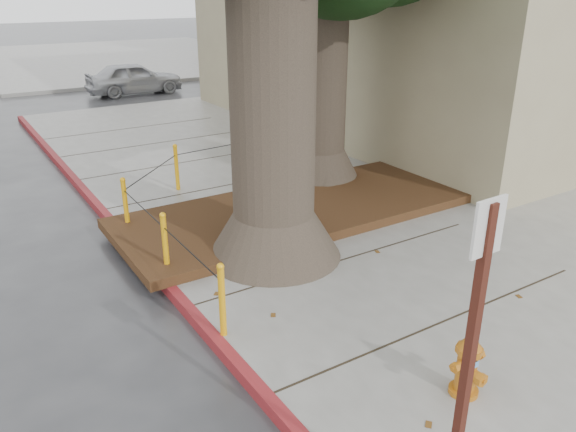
{
  "coord_description": "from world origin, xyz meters",
  "views": [
    {
      "loc": [
        -4.26,
        -3.94,
        3.97
      ],
      "look_at": [
        -0.52,
        1.96,
        1.1
      ],
      "focal_mm": 35.0,
      "sensor_mm": 36.0,
      "label": 1
    }
  ],
  "objects_px": {
    "signpost": "(468,362)",
    "car_red": "(291,64)",
    "fire_hydrant": "(467,365)",
    "car_silver": "(134,78)"
  },
  "relations": [
    {
      "from": "signpost",
      "to": "car_silver",
      "type": "relative_size",
      "value": 0.73
    },
    {
      "from": "fire_hydrant",
      "to": "car_red",
      "type": "relative_size",
      "value": 0.2
    },
    {
      "from": "fire_hydrant",
      "to": "car_silver",
      "type": "relative_size",
      "value": 0.2
    },
    {
      "from": "fire_hydrant",
      "to": "car_red",
      "type": "xyz_separation_m",
      "value": [
        10.54,
        19.65,
        0.09
      ]
    },
    {
      "from": "car_silver",
      "to": "car_red",
      "type": "bearing_deg",
      "value": -85.7
    },
    {
      "from": "fire_hydrant",
      "to": "signpost",
      "type": "xyz_separation_m",
      "value": [
        -1.3,
        -0.96,
        1.17
      ]
    },
    {
      "from": "signpost",
      "to": "car_silver",
      "type": "bearing_deg",
      "value": 76.73
    },
    {
      "from": "car_silver",
      "to": "car_red",
      "type": "xyz_separation_m",
      "value": [
        7.61,
        0.46,
        -0.03
      ]
    },
    {
      "from": "signpost",
      "to": "car_red",
      "type": "distance_m",
      "value": 23.79
    },
    {
      "from": "signpost",
      "to": "fire_hydrant",
      "type": "bearing_deg",
      "value": 35.07
    }
  ]
}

